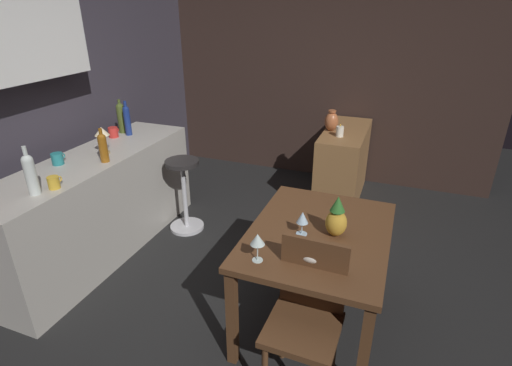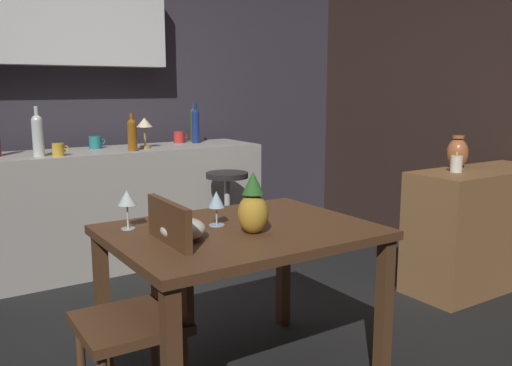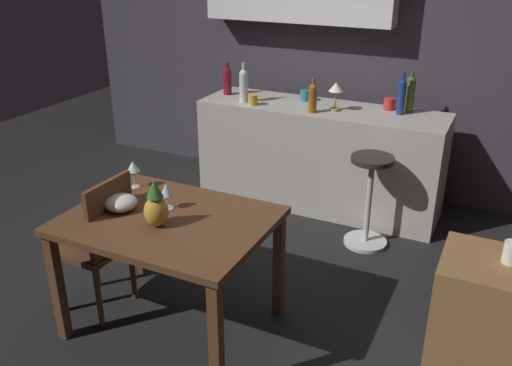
{
  "view_description": "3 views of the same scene",
  "coord_description": "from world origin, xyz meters",
  "px_view_note": "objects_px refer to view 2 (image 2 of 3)",
  "views": [
    {
      "loc": [
        -2.3,
        -0.84,
        2.1
      ],
      "look_at": [
        0.42,
        0.2,
        0.75
      ],
      "focal_mm": 27.84,
      "sensor_mm": 36.0,
      "label": 1
    },
    {
      "loc": [
        -1.36,
        -2.48,
        1.37
      ],
      "look_at": [
        0.39,
        0.2,
        0.8
      ],
      "focal_mm": 38.27,
      "sensor_mm": 36.0,
      "label": 2
    },
    {
      "loc": [
        1.55,
        -2.7,
        2.17
      ],
      "look_at": [
        0.15,
        0.17,
        0.77
      ],
      "focal_mm": 38.38,
      "sensor_mm": 36.0,
      "label": 3
    }
  ],
  "objects_px": {
    "fruit_bowl": "(183,229)",
    "wine_bottle_cobalt": "(196,124)",
    "wine_glass_right": "(127,199)",
    "wine_bottle_amber": "(132,133)",
    "wine_bottle_clear": "(38,134)",
    "cup_mustard": "(58,150)",
    "vase_copper": "(457,153)",
    "sideboard_cabinet": "(479,228)",
    "cup_teal": "(95,142)",
    "cup_red": "(179,137)",
    "pineapple_centerpiece": "(253,207)",
    "bar_stool": "(227,216)",
    "wine_bottle_olive": "(195,123)",
    "wine_glass_left": "(216,201)",
    "chair_near_window": "(146,306)",
    "dining_table": "(241,248)",
    "pillar_candle_tall": "(456,164)",
    "counter_lamp": "(145,125)"
  },
  "relations": [
    {
      "from": "pineapple_centerpiece",
      "to": "counter_lamp",
      "type": "distance_m",
      "value": 2.09
    },
    {
      "from": "pineapple_centerpiece",
      "to": "counter_lamp",
      "type": "bearing_deg",
      "value": 80.81
    },
    {
      "from": "fruit_bowl",
      "to": "cup_mustard",
      "type": "bearing_deg",
      "value": 91.55
    },
    {
      "from": "bar_stool",
      "to": "wine_bottle_olive",
      "type": "bearing_deg",
      "value": 82.56
    },
    {
      "from": "wine_glass_right",
      "to": "wine_bottle_amber",
      "type": "relative_size",
      "value": 0.63
    },
    {
      "from": "cup_red",
      "to": "bar_stool",
      "type": "bearing_deg",
      "value": -84.64
    },
    {
      "from": "wine_bottle_clear",
      "to": "counter_lamp",
      "type": "relative_size",
      "value": 1.45
    },
    {
      "from": "fruit_bowl",
      "to": "vase_copper",
      "type": "relative_size",
      "value": 0.85
    },
    {
      "from": "cup_teal",
      "to": "bar_stool",
      "type": "bearing_deg",
      "value": -39.36
    },
    {
      "from": "wine_bottle_olive",
      "to": "vase_copper",
      "type": "bearing_deg",
      "value": -60.62
    },
    {
      "from": "wine_bottle_olive",
      "to": "wine_bottle_amber",
      "type": "distance_m",
      "value": 0.79
    },
    {
      "from": "chair_near_window",
      "to": "wine_bottle_cobalt",
      "type": "xyz_separation_m",
      "value": [
        1.32,
        2.13,
        0.56
      ]
    },
    {
      "from": "wine_bottle_olive",
      "to": "sideboard_cabinet",
      "type": "bearing_deg",
      "value": -60.62
    },
    {
      "from": "wine_glass_right",
      "to": "wine_bottle_amber",
      "type": "bearing_deg",
      "value": 68.48
    },
    {
      "from": "sideboard_cabinet",
      "to": "cup_red",
      "type": "distance_m",
      "value": 2.45
    },
    {
      "from": "wine_bottle_clear",
      "to": "wine_bottle_olive",
      "type": "height_order",
      "value": "wine_bottle_clear"
    },
    {
      "from": "cup_teal",
      "to": "cup_red",
      "type": "distance_m",
      "value": 0.73
    },
    {
      "from": "cup_mustard",
      "to": "dining_table",
      "type": "bearing_deg",
      "value": -79.02
    },
    {
      "from": "sideboard_cabinet",
      "to": "cup_teal",
      "type": "relative_size",
      "value": 8.89
    },
    {
      "from": "cup_mustard",
      "to": "vase_copper",
      "type": "bearing_deg",
      "value": -33.14
    },
    {
      "from": "wine_bottle_cobalt",
      "to": "wine_glass_left",
      "type": "bearing_deg",
      "value": -114.56
    },
    {
      "from": "counter_lamp",
      "to": "fruit_bowl",
      "type": "bearing_deg",
      "value": -107.74
    },
    {
      "from": "pineapple_centerpiece",
      "to": "cup_teal",
      "type": "xyz_separation_m",
      "value": [
        0.0,
        2.23,
        0.09
      ]
    },
    {
      "from": "wine_bottle_clear",
      "to": "wine_bottle_cobalt",
      "type": "bearing_deg",
      "value": 9.57
    },
    {
      "from": "wine_glass_left",
      "to": "cup_mustard",
      "type": "relative_size",
      "value": 1.42
    },
    {
      "from": "wine_bottle_olive",
      "to": "pillar_candle_tall",
      "type": "height_order",
      "value": "wine_bottle_olive"
    },
    {
      "from": "cup_mustard",
      "to": "bar_stool",
      "type": "bearing_deg",
      "value": -15.87
    },
    {
      "from": "wine_bottle_cobalt",
      "to": "pillar_candle_tall",
      "type": "distance_m",
      "value": 2.12
    },
    {
      "from": "bar_stool",
      "to": "cup_mustard",
      "type": "distance_m",
      "value": 1.31
    },
    {
      "from": "dining_table",
      "to": "cup_teal",
      "type": "bearing_deg",
      "value": 89.95
    },
    {
      "from": "pineapple_centerpiece",
      "to": "bar_stool",
      "type": "bearing_deg",
      "value": 63.5
    },
    {
      "from": "sideboard_cabinet",
      "to": "wine_bottle_olive",
      "type": "relative_size",
      "value": 3.34
    },
    {
      "from": "chair_near_window",
      "to": "cup_teal",
      "type": "distance_m",
      "value": 2.28
    },
    {
      "from": "wine_glass_right",
      "to": "wine_bottle_cobalt",
      "type": "distance_m",
      "value": 2.23
    },
    {
      "from": "wine_glass_right",
      "to": "wine_bottle_clear",
      "type": "xyz_separation_m",
      "value": [
        -0.04,
        1.6,
        0.18
      ]
    },
    {
      "from": "fruit_bowl",
      "to": "wine_bottle_cobalt",
      "type": "bearing_deg",
      "value": 61.7
    },
    {
      "from": "sideboard_cabinet",
      "to": "pillar_candle_tall",
      "type": "distance_m",
      "value": 0.53
    },
    {
      "from": "chair_near_window",
      "to": "bar_stool",
      "type": "height_order",
      "value": "chair_near_window"
    },
    {
      "from": "wine_bottle_olive",
      "to": "counter_lamp",
      "type": "relative_size",
      "value": 1.4
    },
    {
      "from": "wine_bottle_clear",
      "to": "wine_bottle_cobalt",
      "type": "xyz_separation_m",
      "value": [
        1.3,
        0.22,
        0.0
      ]
    },
    {
      "from": "pillar_candle_tall",
      "to": "sideboard_cabinet",
      "type": "bearing_deg",
      "value": -6.27
    },
    {
      "from": "cup_mustard",
      "to": "vase_copper",
      "type": "xyz_separation_m",
      "value": [
        2.29,
        -1.49,
        -0.02
      ]
    },
    {
      "from": "wine_glass_left",
      "to": "wine_bottle_clear",
      "type": "bearing_deg",
      "value": 102.72
    },
    {
      "from": "fruit_bowl",
      "to": "counter_lamp",
      "type": "height_order",
      "value": "counter_lamp"
    },
    {
      "from": "dining_table",
      "to": "wine_glass_right",
      "type": "height_order",
      "value": "wine_glass_right"
    },
    {
      "from": "wine_glass_left",
      "to": "chair_near_window",
      "type": "bearing_deg",
      "value": -160.03
    },
    {
      "from": "dining_table",
      "to": "chair_near_window",
      "type": "relative_size",
      "value": 1.26
    },
    {
      "from": "wine_glass_left",
      "to": "cup_teal",
      "type": "height_order",
      "value": "cup_teal"
    },
    {
      "from": "wine_bottle_amber",
      "to": "vase_copper",
      "type": "height_order",
      "value": "wine_bottle_amber"
    },
    {
      "from": "pillar_candle_tall",
      "to": "vase_copper",
      "type": "bearing_deg",
      "value": 35.94
    }
  ]
}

